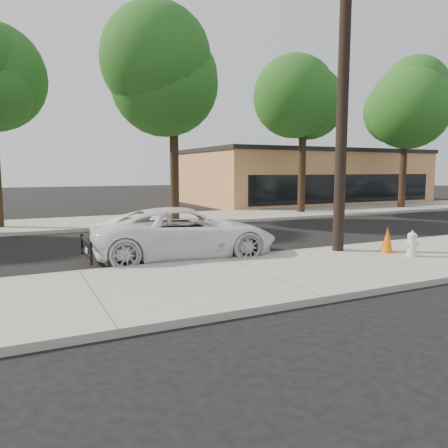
{
  "coord_description": "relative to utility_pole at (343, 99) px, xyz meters",
  "views": [
    {
      "loc": [
        -5.37,
        -13.13,
        2.62
      ],
      "look_at": [
        0.32,
        -1.39,
        1.0
      ],
      "focal_mm": 35.0,
      "sensor_mm": 36.0,
      "label": 1
    }
  ],
  "objects": [
    {
      "name": "building_main",
      "position": [
        12.4,
        18.7,
        -2.7
      ],
      "size": [
        18.0,
        10.0,
        4.0
      ],
      "primitive_type": "cube",
      "color": "#B57A4B",
      "rests_on": "ground"
    },
    {
      "name": "curb_near",
      "position": [
        -3.6,
        0.6,
        -4.62
      ],
      "size": [
        90.0,
        0.12,
        0.16
      ],
      "primitive_type": "cube",
      "color": "#9E9B93",
      "rests_on": "ground"
    },
    {
      "name": "tree_e",
      "position": [
        14.61,
        10.44,
        2.0
      ],
      "size": [
        4.8,
        4.65,
        9.25
      ],
      "color": "black",
      "rests_on": "far_sidewalk"
    },
    {
      "name": "fire_hydrant",
      "position": [
        1.29,
        -1.65,
        -4.21
      ],
      "size": [
        0.37,
        0.34,
        0.69
      ],
      "rotation": [
        0.0,
        0.0,
        -0.42
      ],
      "color": "silver",
      "rests_on": "near_sidewalk"
    },
    {
      "name": "utility_pole",
      "position": [
        0.0,
        0.0,
        0.0
      ],
      "size": [
        1.4,
        0.34,
        9.0
      ],
      "color": "black",
      "rests_on": "near_sidewalk"
    },
    {
      "name": "near_sidewalk",
      "position": [
        -3.6,
        -1.6,
        -4.62
      ],
      "size": [
        90.0,
        4.4,
        0.15
      ],
      "primitive_type": "cube",
      "color": "gray",
      "rests_on": "ground"
    },
    {
      "name": "far_sidewalk",
      "position": [
        -3.6,
        11.2,
        -4.62
      ],
      "size": [
        90.0,
        5.0,
        0.15
      ],
      "primitive_type": "cube",
      "color": "gray",
      "rests_on": "ground"
    },
    {
      "name": "traffic_cone",
      "position": [
        1.12,
        -0.89,
        -4.17
      ],
      "size": [
        0.49,
        0.49,
        0.79
      ],
      "rotation": [
        0.0,
        0.0,
        -0.26
      ],
      "color": "orange",
      "rests_on": "near_sidewalk"
    },
    {
      "name": "police_cruiser",
      "position": [
        -4.4,
        1.68,
        -3.94
      ],
      "size": [
        5.7,
        3.1,
        1.52
      ],
      "primitive_type": "imported",
      "rotation": [
        0.0,
        0.0,
        1.46
      ],
      "color": "white",
      "rests_on": "ground"
    },
    {
      "name": "tree_c",
      "position": [
        -1.38,
        10.34,
        2.21
      ],
      "size": [
        4.96,
        4.8,
        9.55
      ],
      "color": "black",
      "rests_on": "far_sidewalk"
    },
    {
      "name": "tree_d",
      "position": [
        6.6,
        10.65,
        1.67
      ],
      "size": [
        4.5,
        4.35,
        8.75
      ],
      "color": "black",
      "rests_on": "far_sidewalk"
    },
    {
      "name": "ground",
      "position": [
        -3.6,
        2.7,
        -4.7
      ],
      "size": [
        120.0,
        120.0,
        0.0
      ],
      "primitive_type": "plane",
      "color": "black",
      "rests_on": "ground"
    }
  ]
}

